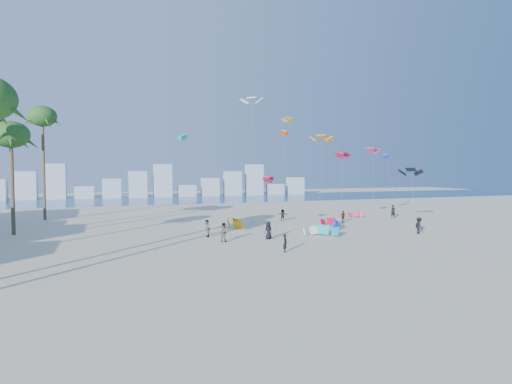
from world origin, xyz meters
name	(u,v)px	position (x,y,z in m)	size (l,w,h in m)	color
ground	(291,264)	(0.00, 0.00, 0.00)	(220.00, 220.00, 0.00)	beige
ocean	(163,200)	(0.00, 72.00, 0.01)	(220.00, 220.00, 0.00)	navy
kitesurfer_near	(285,243)	(1.46, 4.40, 0.76)	(0.56, 0.37, 1.53)	black
kitesurfer_mid	(223,232)	(-2.06, 11.26, 0.92)	(0.89, 0.70, 1.84)	gray
kitesurfers_far	(321,221)	(11.13, 16.07, 0.87)	(30.04, 16.88, 1.89)	black
grounded_kites	(309,225)	(9.66, 16.17, 0.48)	(21.85, 16.36, 1.06)	white
flying_kites	(300,136)	(12.22, 24.07, 11.48)	(31.39, 30.19, 17.48)	#BA1238
distant_skyline	(152,185)	(-1.19, 82.00, 3.09)	(85.00, 3.00, 8.40)	#9EADBF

